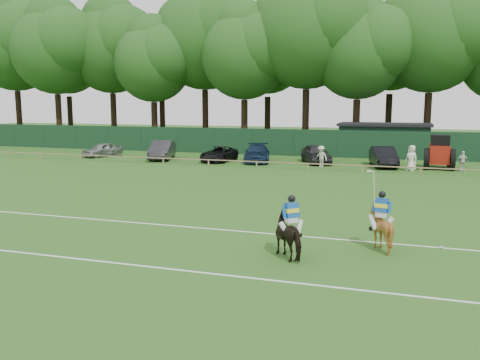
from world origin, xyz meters
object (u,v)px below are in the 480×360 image
at_px(suv_black, 219,154).
at_px(sedan_navy, 257,153).
at_px(utility_shed, 384,139).
at_px(tractor, 439,153).
at_px(horse_chestnut, 381,229).
at_px(sedan_grey, 162,150).
at_px(spectator_left, 321,156).
at_px(spectator_mid, 462,161).
at_px(sedan_silver, 102,150).
at_px(estate_black, 384,157).
at_px(horse_dark, 291,235).
at_px(spectator_right, 411,158).
at_px(polo_ball, 441,247).
at_px(hatch_grey, 316,154).

xyz_separation_m(suv_black, sedan_navy, (3.22, 0.56, 0.10)).
height_order(sedan_navy, utility_shed, utility_shed).
height_order(utility_shed, tractor, utility_shed).
relative_size(horse_chestnut, sedan_grey, 0.29).
bearing_deg(spectator_left, suv_black, -163.78).
height_order(sedan_navy, tractor, tractor).
distance_m(spectator_left, tractor, 8.80).
bearing_deg(horse_chestnut, utility_shed, -73.97).
height_order(spectator_mid, utility_shed, utility_shed).
bearing_deg(sedan_silver, horse_chestnut, -20.44).
bearing_deg(estate_black, horse_dark, -106.25).
xyz_separation_m(sedan_grey, spectator_right, (20.88, -1.34, 0.13)).
bearing_deg(suv_black, horse_chestnut, -55.75).
height_order(spectator_right, polo_ball, spectator_right).
xyz_separation_m(sedan_silver, suv_black, (11.55, -0.15, -0.03)).
distance_m(polo_ball, tractor, 22.49).
distance_m(spectator_left, polo_ball, 22.21).
xyz_separation_m(suv_black, spectator_right, (15.53, -1.37, 0.32)).
xyz_separation_m(sedan_grey, utility_shed, (18.51, 9.18, 0.71)).
relative_size(hatch_grey, polo_ball, 50.50).
relative_size(spectator_right, tractor, 0.61).
bearing_deg(hatch_grey, tractor, -28.05).
xyz_separation_m(horse_dark, tractor, (5.95, 24.99, 0.48)).
xyz_separation_m(suv_black, polo_ball, (16.37, -21.94, -0.58)).
distance_m(hatch_grey, estate_black, 5.42).
distance_m(spectator_mid, tractor, 1.84).
distance_m(horse_dark, sedan_grey, 29.76).
height_order(sedan_navy, spectator_left, spectator_left).
bearing_deg(suv_black, sedan_navy, 11.81).
xyz_separation_m(horse_chestnut, tractor, (3.20, 23.14, 0.50)).
height_order(spectator_left, spectator_right, spectator_right).
relative_size(horse_dark, horse_chestnut, 1.22).
distance_m(sedan_grey, estate_black, 18.85).
bearing_deg(estate_black, sedan_grey, 170.02).
bearing_deg(tractor, hatch_grey, 176.58).
bearing_deg(spectator_right, suv_black, -149.65).
height_order(horse_dark, spectator_left, spectator_left).
height_order(horse_dark, estate_black, estate_black).
xyz_separation_m(horse_chestnut, utility_shed, (-1.17, 31.81, 0.81)).
bearing_deg(spectator_left, hatch_grey, 131.99).
xyz_separation_m(polo_ball, utility_shed, (-3.21, 31.09, 1.49)).
bearing_deg(sedan_grey, sedan_silver, 161.32).
height_order(sedan_navy, polo_ball, sedan_navy).
bearing_deg(estate_black, sedan_navy, 168.34).
bearing_deg(estate_black, suv_black, 170.66).
distance_m(sedan_grey, tractor, 22.89).
height_order(horse_dark, sedan_silver, horse_dark).
distance_m(sedan_grey, polo_ball, 30.87).
height_order(estate_black, tractor, tractor).
relative_size(horse_chestnut, sedan_navy, 0.29).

